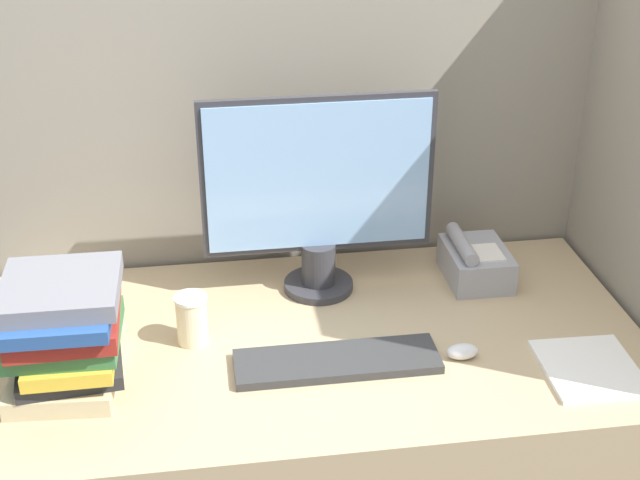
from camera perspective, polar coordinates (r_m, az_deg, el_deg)
The scene contains 9 objects.
cubicle_panel_rear at distance 2.39m, azimuth -1.94°, elevation 2.14°, with size 1.94×0.04×1.72m.
desk at distance 2.30m, azimuth -0.44°, elevation -13.90°, with size 1.54×0.80×0.73m.
monitor at distance 2.15m, azimuth -0.11°, elevation 2.76°, with size 0.56×0.17×0.51m.
keyboard at distance 1.98m, azimuth 1.10°, elevation -7.78°, with size 0.45×0.13×0.02m.
mouse at distance 2.03m, azimuth 9.09°, elevation -7.06°, with size 0.07×0.04×0.03m.
coffee_cup at distance 2.05m, azimuth -8.19°, elevation -5.03°, with size 0.08×0.08×0.12m.
book_stack at distance 1.94m, azimuth -15.99°, elevation -5.66°, with size 0.25×0.31×0.25m.
desk_telephone at distance 2.32m, azimuth 9.89°, elevation -1.40°, with size 0.15×0.20×0.12m.
paper_pile at distance 2.06m, azimuth 16.88°, elevation -7.86°, with size 0.21×0.24×0.01m.
Camera 1 is at (-0.23, -1.31, 1.88)m, focal length 50.00 mm.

